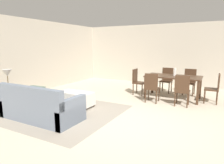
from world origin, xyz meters
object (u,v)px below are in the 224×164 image
(dining_chair_head_west, at_px, (137,80))
(book_on_ottoman, at_px, (80,91))
(vase_centerpiece, at_px, (175,72))
(dining_chair_near_left, at_px, (152,86))
(dining_chair_head_east, at_px, (215,87))
(ottoman_table, at_px, (76,98))
(dining_chair_far_left, at_px, (167,79))
(dining_chair_far_right, at_px, (190,80))
(couch, at_px, (40,107))
(table_lamp, at_px, (7,74))
(dining_chair_near_right, at_px, (182,89))
(dining_table, at_px, (173,78))
(side_table, at_px, (9,93))

(dining_chair_head_west, relative_size, book_on_ottoman, 3.54)
(vase_centerpiece, relative_size, book_on_ottoman, 0.98)
(dining_chair_near_left, height_order, dining_chair_head_east, same)
(ottoman_table, relative_size, book_on_ottoman, 3.92)
(dining_chair_near_left, xyz_separation_m, dining_chair_head_east, (1.71, 0.82, 0.00))
(dining_chair_far_left, xyz_separation_m, dining_chair_far_right, (0.81, 0.01, 0.00))
(couch, bearing_deg, dining_chair_far_right, 56.92)
(couch, relative_size, dining_chair_head_west, 2.15)
(dining_chair_near_left, distance_m, dining_chair_head_east, 1.89)
(couch, bearing_deg, dining_chair_near_left, 53.81)
(ottoman_table, bearing_deg, book_on_ottoman, 40.29)
(dining_chair_near_left, bearing_deg, dining_chair_head_east, 25.75)
(dining_chair_far_left, bearing_deg, vase_centerpiece, -61.81)
(table_lamp, relative_size, dining_chair_near_right, 0.57)
(vase_centerpiece, bearing_deg, book_on_ottoman, -135.02)
(table_lamp, height_order, dining_chair_far_left, table_lamp)
(dining_chair_far_left, height_order, dining_chair_head_west, same)
(table_lamp, xyz_separation_m, book_on_ottoman, (1.49, 1.17, -0.56))
(couch, height_order, dining_chair_far_left, dining_chair_far_left)
(dining_chair_head_west, height_order, vase_centerpiece, vase_centerpiece)
(table_lamp, xyz_separation_m, vase_centerpiece, (3.71, 3.39, -0.12))
(dining_chair_head_east, bearing_deg, table_lamp, -145.69)
(table_lamp, bearing_deg, dining_chair_head_east, 34.31)
(couch, bearing_deg, vase_centerpiece, 55.20)
(couch, xyz_separation_m, dining_chair_near_left, (1.93, 2.63, 0.23))
(table_lamp, bearing_deg, dining_chair_head_west, 53.86)
(couch, height_order, dining_chair_near_right, dining_chair_near_right)
(couch, relative_size, vase_centerpiece, 7.73)
(dining_chair_head_east, bearing_deg, dining_chair_near_left, -154.25)
(dining_table, relative_size, vase_centerpiece, 6.84)
(table_lamp, height_order, dining_chair_near_right, table_lamp)
(dining_chair_near_right, bearing_deg, ottoman_table, -151.49)
(table_lamp, relative_size, dining_chair_far_right, 0.57)
(dining_table, bearing_deg, table_lamp, -137.54)
(dining_chair_far_right, bearing_deg, dining_chair_near_right, -89.71)
(couch, xyz_separation_m, dining_chair_far_left, (2.00, 4.30, 0.23))
(dining_chair_head_east, height_order, vase_centerpiece, vase_centerpiece)
(table_lamp, distance_m, dining_chair_near_right, 4.86)
(dining_table, distance_m, dining_chair_near_right, 0.92)
(dining_chair_near_right, bearing_deg, dining_chair_far_right, 90.29)
(dining_chair_near_left, xyz_separation_m, vase_centerpiece, (0.50, 0.86, 0.37))
(table_lamp, relative_size, book_on_ottoman, 2.02)
(ottoman_table, bearing_deg, vase_centerpiece, 44.82)
(dining_table, relative_size, dining_chair_far_left, 1.90)
(dining_chair_far_right, bearing_deg, ottoman_table, -130.83)
(dining_chair_far_right, height_order, dining_chair_head_east, same)
(dining_table, xyz_separation_m, dining_chair_far_left, (-0.40, 0.83, -0.15))
(side_table, bearing_deg, dining_chair_head_east, 34.31)
(table_lamp, distance_m, dining_chair_head_east, 5.98)
(couch, xyz_separation_m, dining_chair_near_right, (2.81, 2.66, 0.23))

